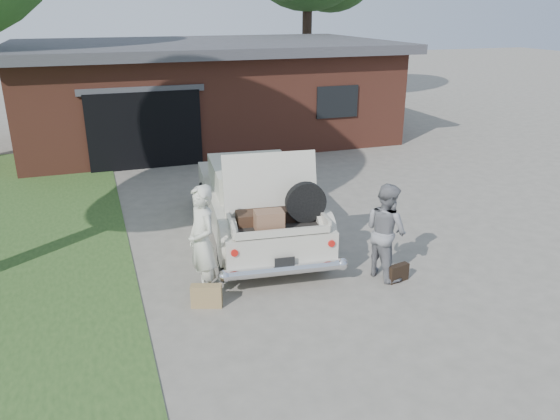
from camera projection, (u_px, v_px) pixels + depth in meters
name	position (u px, v px, depth m)	size (l,w,h in m)	color
ground	(292.00, 282.00, 9.35)	(90.00, 90.00, 0.00)	gray
house	(205.00, 90.00, 19.21)	(12.80, 7.80, 3.30)	brown
sedan	(256.00, 201.00, 11.02)	(2.47, 5.23, 2.08)	beige
woman_left	(202.00, 242.00, 8.60)	(0.68, 0.45, 1.87)	beige
woman_right	(386.00, 231.00, 9.29)	(0.82, 0.64, 1.68)	gray
suitcase_left	(206.00, 296.00, 8.51)	(0.48, 0.15, 0.37)	#A08351
suitcase_right	(398.00, 273.00, 9.32)	(0.39, 0.12, 0.30)	black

